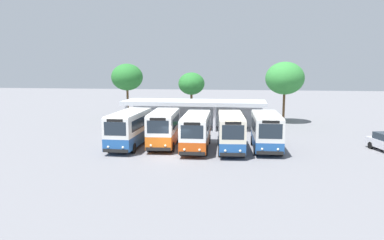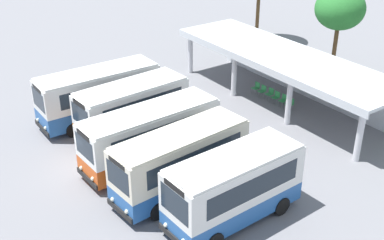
% 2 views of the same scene
% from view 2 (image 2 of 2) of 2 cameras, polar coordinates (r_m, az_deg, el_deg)
% --- Properties ---
extents(ground_plane, '(180.00, 180.00, 0.00)m').
position_cam_2_polar(ground_plane, '(27.07, -11.40, -5.54)').
color(ground_plane, slate).
extents(city_bus_nearest_orange, '(2.44, 7.68, 3.32)m').
position_cam_2_polar(city_bus_nearest_orange, '(31.30, -10.67, 3.05)').
color(city_bus_nearest_orange, black).
rests_on(city_bus_nearest_orange, ground).
extents(city_bus_second_in_row, '(2.73, 6.81, 3.33)m').
position_cam_2_polar(city_bus_second_in_row, '(28.96, -6.90, 1.30)').
color(city_bus_second_in_row, black).
rests_on(city_bus_second_in_row, ground).
extents(city_bus_middle_cream, '(2.58, 7.80, 3.19)m').
position_cam_2_polar(city_bus_middle_cream, '(26.28, -4.78, -1.63)').
color(city_bus_middle_cream, black).
rests_on(city_bus_middle_cream, ground).
extents(city_bus_fourth_amber, '(2.70, 7.25, 3.29)m').
position_cam_2_polar(city_bus_fourth_amber, '(23.85, -1.33, -4.64)').
color(city_bus_fourth_amber, black).
rests_on(city_bus_fourth_amber, ground).
extents(city_bus_fifth_blue, '(2.62, 6.66, 3.30)m').
position_cam_2_polar(city_bus_fifth_blue, '(22.13, 4.83, -7.55)').
color(city_bus_fifth_blue, black).
rests_on(city_bus_fifth_blue, ground).
extents(terminal_canopy, '(17.16, 5.00, 3.40)m').
position_cam_2_polar(terminal_canopy, '(33.94, 11.16, 6.35)').
color(terminal_canopy, silver).
rests_on(terminal_canopy, ground).
extents(waiting_chair_end_by_column, '(0.46, 0.46, 0.86)m').
position_cam_2_polar(waiting_chair_end_by_column, '(35.22, 7.41, 3.78)').
color(waiting_chair_end_by_column, slate).
rests_on(waiting_chair_end_by_column, ground).
extents(waiting_chair_second_from_end, '(0.46, 0.46, 0.86)m').
position_cam_2_polar(waiting_chair_second_from_end, '(34.79, 8.12, 3.42)').
color(waiting_chair_second_from_end, slate).
rests_on(waiting_chair_second_from_end, ground).
extents(waiting_chair_middle_seat, '(0.46, 0.46, 0.86)m').
position_cam_2_polar(waiting_chair_middle_seat, '(34.42, 8.97, 3.09)').
color(waiting_chair_middle_seat, slate).
rests_on(waiting_chair_middle_seat, ground).
extents(waiting_chair_fourth_seat, '(0.46, 0.46, 0.86)m').
position_cam_2_polar(waiting_chair_fourth_seat, '(33.96, 9.65, 2.70)').
color(waiting_chair_fourth_seat, slate).
rests_on(waiting_chair_fourth_seat, ground).
extents(waiting_chair_fifth_seat, '(0.46, 0.46, 0.86)m').
position_cam_2_polar(waiting_chair_fifth_seat, '(33.58, 10.49, 2.33)').
color(waiting_chair_fifth_seat, slate).
rests_on(waiting_chair_fifth_seat, ground).
extents(waiting_chair_far_end_seat, '(0.46, 0.46, 0.86)m').
position_cam_2_polar(waiting_chair_far_end_seat, '(33.15, 11.22, 1.92)').
color(waiting_chair_far_end_seat, slate).
rests_on(waiting_chair_far_end_seat, ground).
extents(roadside_tree_behind_canopy, '(3.65, 3.65, 6.70)m').
position_cam_2_polar(roadside_tree_behind_canopy, '(38.46, 16.66, 12.14)').
color(roadside_tree_behind_canopy, brown).
rests_on(roadside_tree_behind_canopy, ground).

